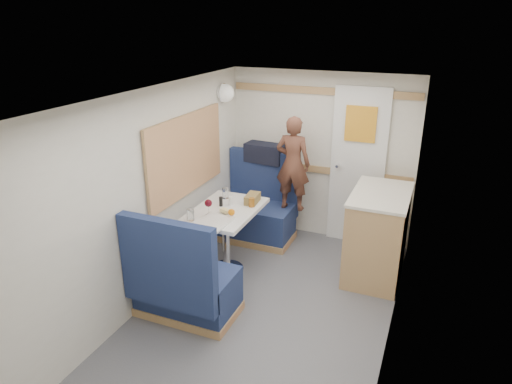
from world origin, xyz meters
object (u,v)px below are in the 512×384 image
at_px(bench_near, 184,288).
at_px(galley_counter, 377,234).
at_px(beer_glass, 252,202).
at_px(tray, 213,223).
at_px(orange_fruit, 231,212).
at_px(salt_grinder, 230,201).
at_px(tumbler_mid, 225,193).
at_px(person, 293,164).
at_px(tumbler_left, 190,215).
at_px(pepper_grinder, 221,201).
at_px(duffel_bag, 265,153).
at_px(bread_loaf, 252,198).
at_px(bench_far, 257,215).
at_px(dinette_table, 226,223).
at_px(cheese_block, 225,211).
at_px(dome_light, 225,93).
at_px(wine_glass, 208,204).

bearing_deg(bench_near, galley_counter, 43.94).
bearing_deg(beer_glass, tray, -108.92).
xyz_separation_m(orange_fruit, salt_grinder, (-0.14, 0.27, -0.00)).
bearing_deg(tumbler_mid, orange_fruit, -57.08).
distance_m(person, orange_fruit, 1.10).
xyz_separation_m(person, tumbler_left, (-0.61, -1.26, -0.22)).
bearing_deg(galley_counter, pepper_grinder, -162.26).
height_order(bench_near, salt_grinder, bench_near).
height_order(duffel_bag, tumbler_mid, duffel_bag).
xyz_separation_m(tumbler_left, bread_loaf, (0.38, 0.64, -0.01)).
xyz_separation_m(bench_far, person, (0.43, 0.02, 0.70)).
relative_size(dinette_table, tray, 2.50).
height_order(person, cheese_block, person).
height_order(dome_light, person, dome_light).
distance_m(tumbler_left, pepper_grinder, 0.44).
xyz_separation_m(galley_counter, orange_fruit, (-1.32, -0.70, 0.31)).
height_order(dinette_table, orange_fruit, orange_fruit).
xyz_separation_m(dinette_table, pepper_grinder, (-0.08, 0.06, 0.20)).
bearing_deg(person, pepper_grinder, 58.42).
relative_size(person, beer_glass, 11.55).
distance_m(dinette_table, bench_far, 0.90).
relative_size(bench_far, salt_grinder, 11.14).
height_order(galley_counter, duffel_bag, duffel_bag).
distance_m(galley_counter, tumbler_mid, 1.65).
height_order(dinette_table, duffel_bag, duffel_bag).
height_order(tray, wine_glass, wine_glass).
bearing_deg(salt_grinder, person, 61.35).
relative_size(dome_light, cheese_block, 2.10).
distance_m(beer_glass, salt_grinder, 0.23).
bearing_deg(salt_grinder, bench_near, -90.18).
relative_size(bench_near, galley_counter, 1.14).
xyz_separation_m(duffel_bag, tumbler_mid, (-0.12, -0.85, -0.24)).
bearing_deg(bench_near, tumbler_mid, 96.58).
relative_size(bench_near, cheese_block, 11.02).
xyz_separation_m(wine_glass, pepper_grinder, (0.01, 0.26, -0.07)).
relative_size(bench_far, bread_loaf, 4.75).
height_order(pepper_grinder, salt_grinder, pepper_grinder).
relative_size(duffel_bag, orange_fruit, 7.06).
relative_size(dinette_table, tumbler_left, 7.97).
xyz_separation_m(tumbler_mid, salt_grinder, (0.13, -0.16, -0.01)).
xyz_separation_m(bench_near, orange_fruit, (0.14, 0.71, 0.47)).
relative_size(orange_fruit, wine_glass, 0.40).
distance_m(dinette_table, beer_glass, 0.34).
xyz_separation_m(dinette_table, wine_glass, (-0.08, -0.20, 0.28)).
height_order(dinette_table, bench_near, bench_near).
relative_size(bench_far, tumbler_mid, 9.14).
distance_m(tumbler_left, salt_grinder, 0.53).
relative_size(galley_counter, beer_glass, 9.69).
bearing_deg(bench_far, tumbler_left, -98.66).
height_order(dome_light, pepper_grinder, dome_light).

